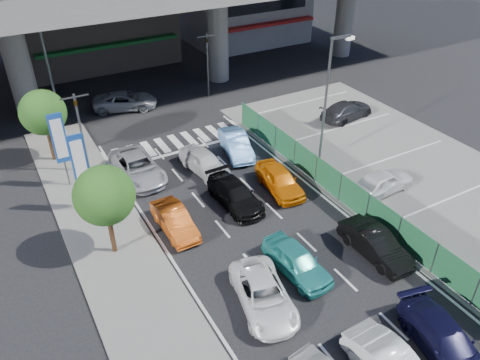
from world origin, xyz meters
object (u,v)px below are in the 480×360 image
taxi_orange_right (280,180)px  traffic_cone (327,179)px  sedan_black_mid (235,194)px  taxi_teal_mid (297,261)px  traffic_light_right (207,50)px  street_lamp_right (329,91)px  signboard_far (60,141)px  minivan_navy_back (445,341)px  tree_far (43,113)px  crossing_wagon_silver (125,101)px  sedan_white_mid_left (264,295)px  kei_truck_front_right (236,144)px  parked_sedan_dgrey (347,110)px  wagon_silver_front_left (138,167)px  hatch_black_mid_right (375,244)px  traffic_light_left (78,114)px  signboard_near (80,163)px  tree_near (104,196)px  parked_sedan_white (383,182)px  taxi_orange_left (175,221)px  sedan_white_front_mid (204,162)px

taxi_orange_right → traffic_cone: (2.70, -0.95, -0.27)m
sedan_black_mid → taxi_teal_mid: bearing=-92.3°
traffic_light_right → street_lamp_right: street_lamp_right is taller
signboard_far → minivan_navy_back: bearing=-62.2°
tree_far → minivan_navy_back: tree_far is taller
crossing_wagon_silver → traffic_cone: size_ratio=6.70×
sedan_white_mid_left → sedan_black_mid: bearing=83.0°
kei_truck_front_right → parked_sedan_dgrey: bearing=15.9°
sedan_white_mid_left → crossing_wagon_silver: (1.18, 22.37, 0.06)m
wagon_silver_front_left → parked_sedan_dgrey: bearing=-2.3°
taxi_teal_mid → crossing_wagon_silver: size_ratio=0.81×
kei_truck_front_right → parked_sedan_dgrey: (9.75, 0.48, 0.03)m
sedan_white_mid_left → kei_truck_front_right: bearing=78.7°
signboard_far → taxi_teal_mid: signboard_far is taller
crossing_wagon_silver → wagon_silver_front_left: bearing=-174.1°
taxi_teal_mid → hatch_black_mid_right: bearing=-16.3°
traffic_light_left → kei_truck_front_right: bearing=-15.1°
signboard_near → sedan_white_mid_left: (4.74, -10.39, -2.45)m
tree_near → hatch_black_mid_right: 12.89m
parked_sedan_white → minivan_navy_back: bearing=144.7°
taxi_orange_right → tree_far: bearing=143.4°
taxi_teal_mid → taxi_orange_left: taxi_teal_mid is taller
hatch_black_mid_right → taxi_teal_mid: bearing=167.0°
traffic_light_right → taxi_orange_left: size_ratio=1.38×
signboard_near → traffic_cone: size_ratio=6.50×
sedan_black_mid → taxi_orange_left: bearing=-173.8°
taxi_orange_right → traffic_light_left: bearing=147.1°
wagon_silver_front_left → kei_truck_front_right: 6.58m
tree_far → sedan_white_front_mid: bearing=-37.0°
traffic_light_left → sedan_black_mid: 10.21m
signboard_far → parked_sedan_dgrey: bearing=-2.7°
signboard_near → sedan_white_mid_left: size_ratio=1.07×
parked_sedan_white → kei_truck_front_right: bearing=28.6°
traffic_cone → traffic_light_right: bearing=90.7°
traffic_light_right → taxi_orange_left: traffic_light_right is taller
traffic_light_left → tree_near: traffic_light_left is taller
hatch_black_mid_right → wagon_silver_front_left: 14.46m
tree_far → kei_truck_front_right: 12.05m
minivan_navy_back → taxi_teal_mid: taxi_teal_mid is taller
kei_truck_front_right → traffic_cone: kei_truck_front_right is taller
traffic_light_left → sedan_black_mid: size_ratio=1.19×
traffic_light_right → sedan_white_mid_left: traffic_light_right is taller
signboard_near → minivan_navy_back: size_ratio=1.05×
street_lamp_right → signboard_near: size_ratio=1.70×
traffic_light_right → parked_sedan_white: size_ratio=1.30×
traffic_light_left → sedan_black_mid: traffic_light_left is taller
traffic_light_left → tree_far: size_ratio=1.08×
sedan_white_mid_left → parked_sedan_dgrey: parked_sedan_dgrey is taller
crossing_wagon_silver → parked_sedan_white: 20.71m
sedan_black_mid → traffic_cone: 5.72m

